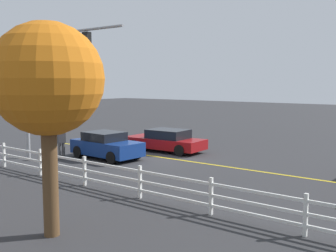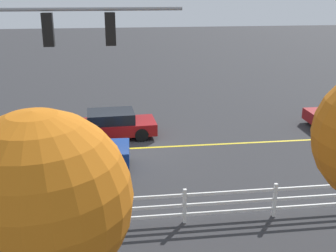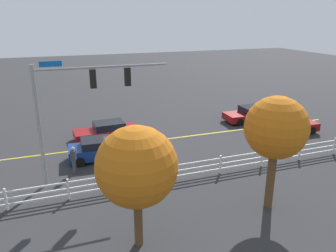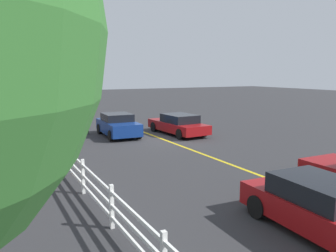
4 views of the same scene
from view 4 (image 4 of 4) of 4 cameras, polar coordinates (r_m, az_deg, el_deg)
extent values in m
plane|color=#2D2D30|center=(20.76, -1.15, -2.08)|extent=(120.00, 120.00, 0.00)
cube|color=gold|center=(17.36, 4.79, -4.27)|extent=(28.00, 0.16, 0.01)
cylinder|color=gray|center=(24.00, -16.75, 7.01)|extent=(0.20, 0.20, 6.65)
cylinder|color=gray|center=(20.68, -15.17, 15.24)|extent=(7.05, 0.12, 0.12)
cube|color=#0C59B2|center=(23.26, -16.72, 15.12)|extent=(1.10, 0.03, 0.28)
cube|color=black|center=(21.19, -15.46, 13.44)|extent=(0.32, 0.28, 1.00)
sphere|color=red|center=(21.25, -15.08, 14.31)|extent=(0.17, 0.17, 0.17)
sphere|color=orange|center=(21.22, -15.05, 13.45)|extent=(0.17, 0.17, 0.17)
sphere|color=#148C19|center=(21.20, -15.01, 12.59)|extent=(0.17, 0.17, 0.17)
cube|color=black|center=(19.37, -14.22, 13.95)|extent=(0.32, 0.28, 1.00)
sphere|color=red|center=(19.44, -13.82, 14.89)|extent=(0.17, 0.17, 0.17)
sphere|color=orange|center=(19.41, -13.78, 13.96)|extent=(0.17, 0.17, 0.17)
sphere|color=#148C19|center=(19.38, -13.74, 13.02)|extent=(0.17, 0.17, 0.17)
cube|color=navy|center=(21.64, -8.20, -0.16)|extent=(4.04, 2.02, 0.73)
cube|color=black|center=(21.75, -8.39, 1.46)|extent=(1.99, 1.74, 0.45)
cylinder|color=black|center=(20.69, -4.84, -1.25)|extent=(0.65, 0.25, 0.64)
cylinder|color=black|center=(20.18, -9.40, -1.60)|extent=(0.65, 0.25, 0.64)
cylinder|color=black|center=(23.20, -7.13, -0.19)|extent=(0.65, 0.25, 0.64)
cylinder|color=black|center=(22.75, -11.22, -0.48)|extent=(0.65, 0.25, 0.64)
cube|color=maroon|center=(22.24, 1.62, -0.04)|extent=(4.84, 2.09, 0.57)
cube|color=black|center=(21.96, 1.96, 1.27)|extent=(2.30, 1.78, 0.51)
cylinder|color=black|center=(23.21, -2.33, -0.13)|extent=(0.65, 0.25, 0.64)
cylinder|color=black|center=(24.07, 1.31, 0.20)|extent=(0.65, 0.25, 0.64)
cylinder|color=black|center=(20.46, 1.98, -1.34)|extent=(0.65, 0.25, 0.64)
cylinder|color=black|center=(21.43, 5.89, -0.92)|extent=(0.65, 0.25, 0.64)
cube|color=maroon|center=(9.39, 24.53, -13.18)|extent=(4.54, 1.94, 0.63)
cube|color=black|center=(9.34, 23.71, -9.53)|extent=(2.22, 1.65, 0.52)
cylinder|color=black|center=(10.97, 21.12, -10.98)|extent=(0.65, 0.25, 0.64)
cylinder|color=black|center=(9.93, 14.52, -12.76)|extent=(0.65, 0.25, 0.64)
cylinder|color=black|center=(13.26, 23.13, -7.69)|extent=(0.64, 0.23, 0.64)
cylinder|color=#3F3F42|center=(22.90, -13.64, -0.23)|extent=(0.16, 0.16, 0.85)
cylinder|color=#3F3F42|center=(22.88, -13.15, -0.22)|extent=(0.16, 0.16, 0.85)
cube|color=#333338|center=(22.79, -13.46, 1.60)|extent=(0.38, 0.46, 0.62)
sphere|color=tan|center=(22.74, -13.50, 2.65)|extent=(0.22, 0.22, 0.22)
cube|color=white|center=(9.07, -9.26, -12.98)|extent=(0.10, 0.10, 1.15)
cube|color=white|center=(11.70, -13.83, -8.09)|extent=(0.10, 0.10, 1.15)
cube|color=white|center=(14.43, -16.63, -4.99)|extent=(0.10, 0.10, 1.15)
cube|color=white|center=(17.21, -18.52, -2.87)|extent=(0.10, 0.10, 1.15)
cube|color=white|center=(20.02, -19.87, -1.35)|extent=(0.10, 0.10, 1.15)
cube|color=white|center=(22.85, -20.89, -0.20)|extent=(0.10, 0.10, 1.15)
cube|color=white|center=(25.70, -21.69, 0.70)|extent=(0.10, 0.10, 1.15)
cube|color=white|center=(28.55, -22.33, 1.41)|extent=(0.10, 0.10, 1.15)
cube|color=white|center=(15.74, -17.72, -2.50)|extent=(26.00, 0.06, 0.09)
cube|color=white|center=(15.81, -17.66, -3.75)|extent=(26.00, 0.06, 0.09)
cube|color=white|center=(15.88, -17.61, -4.88)|extent=(26.00, 0.06, 0.09)
camera|label=1|loc=(8.96, -87.54, 0.96)|focal=43.61mm
camera|label=2|loc=(20.79, -53.89, 13.72)|focal=44.61mm
camera|label=3|loc=(26.71, -59.42, 15.39)|focal=35.34mm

